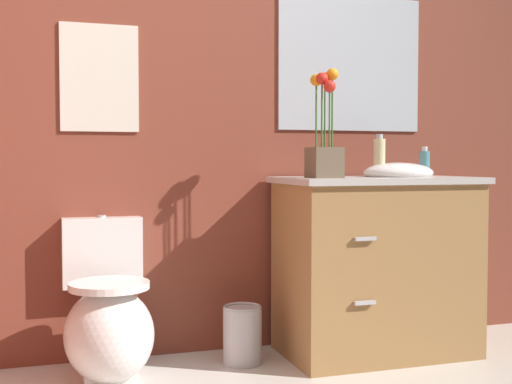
% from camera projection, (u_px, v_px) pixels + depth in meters
% --- Properties ---
extents(wall_back, '(4.05, 0.05, 2.50)m').
position_uv_depth(wall_back, '(260.00, 100.00, 3.42)').
color(wall_back, brown).
rests_on(wall_back, ground_plane).
extents(toilet, '(0.38, 0.59, 0.69)m').
position_uv_depth(toilet, '(108.00, 322.00, 2.93)').
color(toilet, white).
rests_on(toilet, ground_plane).
extents(vanity_cabinet, '(0.94, 0.56, 1.04)m').
position_uv_depth(vanity_cabinet, '(376.00, 263.00, 3.30)').
color(vanity_cabinet, '#9E7242').
rests_on(vanity_cabinet, ground_plane).
extents(flower_vase, '(0.14, 0.14, 0.50)m').
position_uv_depth(flower_vase, '(324.00, 142.00, 3.10)').
color(flower_vase, brown).
rests_on(flower_vase, vanity_cabinet).
extents(soap_bottle, '(0.05, 0.05, 0.15)m').
position_uv_depth(soap_bottle, '(425.00, 163.00, 3.46)').
color(soap_bottle, teal).
rests_on(soap_bottle, vanity_cabinet).
extents(lotion_bottle, '(0.06, 0.06, 0.21)m').
position_uv_depth(lotion_bottle, '(379.00, 157.00, 3.40)').
color(lotion_bottle, beige).
rests_on(lotion_bottle, vanity_cabinet).
extents(trash_bin, '(0.18, 0.18, 0.27)m').
position_uv_depth(trash_bin, '(242.00, 334.00, 3.14)').
color(trash_bin, '#B7B7BC').
rests_on(trash_bin, ground_plane).
extents(wall_poster, '(0.36, 0.01, 0.50)m').
position_uv_depth(wall_poster, '(100.00, 78.00, 3.14)').
color(wall_poster, silver).
extents(wall_mirror, '(0.80, 0.01, 0.70)m').
position_uv_depth(wall_mirror, '(350.00, 63.00, 3.53)').
color(wall_mirror, '#B2BCC6').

